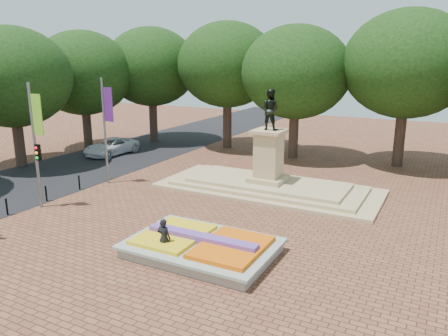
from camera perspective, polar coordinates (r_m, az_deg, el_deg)
name	(u,v)px	position (r m, az deg, el deg)	size (l,w,h in m)	color
ground	(205,234)	(21.40, -2.49, -8.57)	(90.00, 90.00, 0.00)	brown
asphalt_street	(63,172)	(34.30, -20.24, -0.52)	(9.00, 90.00, 0.02)	black
flower_bed	(202,246)	(19.20, -2.85, -10.17)	(6.30, 4.30, 0.91)	gray
monument	(268,177)	(27.92, 5.77, -1.14)	(14.00, 6.00, 6.40)	tan
tree_row_back	(347,78)	(35.84, 15.73, 11.26)	(44.80, 8.80, 10.43)	#34251C
tree_row_street	(8,83)	(36.61, -26.34, 9.93)	(8.40, 25.40, 9.98)	#34251C
banner_poles	(31,141)	(25.84, -23.88, 3.22)	(0.88, 11.17, 7.00)	slate
bollard_row	(27,199)	(26.99, -24.31, -3.74)	(0.12, 13.12, 0.98)	black
van	(111,146)	(39.09, -14.51, 2.74)	(2.35, 5.10, 1.42)	silver
pedestrian	(164,238)	(18.92, -7.84, -9.05)	(0.63, 0.42, 1.74)	black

